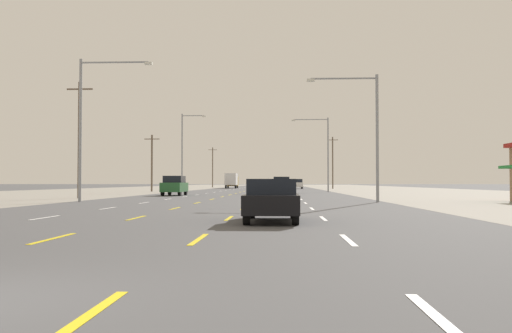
% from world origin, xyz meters
% --- Properties ---
extents(ground_plane, '(572.00, 572.00, 0.00)m').
position_xyz_m(ground_plane, '(0.00, 66.00, 0.00)').
color(ground_plane, '#4C4C4F').
extents(lot_apron_left, '(28.00, 440.00, 0.01)m').
position_xyz_m(lot_apron_left, '(-24.75, 66.00, 0.00)').
color(lot_apron_left, gray).
rests_on(lot_apron_left, ground).
extents(lot_apron_right, '(28.00, 440.00, 0.01)m').
position_xyz_m(lot_apron_right, '(24.75, 66.00, 0.00)').
color(lot_apron_right, gray).
rests_on(lot_apron_right, ground).
extents(lane_markings, '(10.64, 227.60, 0.01)m').
position_xyz_m(lane_markings, '(0.00, 104.50, 0.01)').
color(lane_markings, white).
rests_on(lane_markings, ground).
extents(signal_span_wire, '(25.85, 0.52, 9.89)m').
position_xyz_m(signal_span_wire, '(0.39, 7.01, 5.67)').
color(signal_span_wire, brown).
rests_on(signal_span_wire, ground).
extents(sedan_inner_right_nearest, '(1.80, 4.50, 1.46)m').
position_xyz_m(sedan_inner_right_nearest, '(3.37, 12.94, 0.76)').
color(sedan_inner_right_nearest, black).
rests_on(sedan_inner_right_nearest, ground).
extents(suv_far_left_near, '(1.98, 4.90, 1.98)m').
position_xyz_m(suv_far_left_near, '(-7.08, 48.94, 1.03)').
color(suv_far_left_near, '#235B2D').
rests_on(suv_far_left_near, ground).
extents(suv_inner_right_mid, '(1.98, 4.90, 1.98)m').
position_xyz_m(suv_inner_right_mid, '(3.72, 58.78, 1.03)').
color(suv_inner_right_mid, black).
rests_on(suv_inner_right_mid, ground).
extents(hatchback_center_turn_midfar, '(1.72, 3.90, 1.54)m').
position_xyz_m(hatchback_center_turn_midfar, '(0.11, 92.68, 0.78)').
color(hatchback_center_turn_midfar, '#235B2D').
rests_on(hatchback_center_turn_midfar, ground).
extents(suv_far_right_far, '(1.98, 4.90, 1.98)m').
position_xyz_m(suv_far_right_far, '(7.05, 105.83, 1.03)').
color(suv_far_right_far, white).
rests_on(suv_far_right_far, ground).
extents(box_truck_far_left_farther, '(2.40, 7.20, 3.23)m').
position_xyz_m(box_truck_far_left_farther, '(-7.11, 112.72, 1.84)').
color(box_truck_far_left_farther, '#B28C33').
rests_on(box_truck_far_left_farther, ground).
extents(streetlight_left_row_0, '(5.09, 0.26, 9.87)m').
position_xyz_m(streetlight_left_row_0, '(-9.58, 31.14, 5.82)').
color(streetlight_left_row_0, gray).
rests_on(streetlight_left_row_0, ground).
extents(streetlight_right_row_0, '(4.81, 0.26, 8.61)m').
position_xyz_m(streetlight_right_row_0, '(9.57, 31.14, 5.13)').
color(streetlight_right_row_0, gray).
rests_on(streetlight_right_row_0, ground).
extents(streetlight_left_row_1, '(3.44, 0.26, 10.89)m').
position_xyz_m(streetlight_left_row_1, '(-9.87, 69.82, 6.15)').
color(streetlight_left_row_1, gray).
rests_on(streetlight_left_row_1, ground).
extents(streetlight_right_row_1, '(5.11, 0.26, 10.27)m').
position_xyz_m(streetlight_right_row_1, '(9.60, 69.82, 6.03)').
color(streetlight_right_row_1, gray).
rests_on(streetlight_right_row_1, ground).
extents(utility_pole_left_row_0, '(2.20, 0.26, 9.77)m').
position_xyz_m(utility_pole_left_row_0, '(-13.21, 39.13, 5.08)').
color(utility_pole_left_row_0, brown).
rests_on(utility_pole_left_row_0, ground).
extents(utility_pole_left_row_1, '(2.20, 0.26, 8.15)m').
position_xyz_m(utility_pole_left_row_1, '(-14.89, 71.84, 4.26)').
color(utility_pole_left_row_1, brown).
rests_on(utility_pole_left_row_1, ground).
extents(utility_pole_right_row_2, '(2.20, 0.26, 10.49)m').
position_xyz_m(utility_pole_right_row_2, '(14.08, 105.15, 5.44)').
color(utility_pole_right_row_2, brown).
rests_on(utility_pole_right_row_2, ground).
extents(utility_pole_left_row_3, '(2.20, 0.26, 10.36)m').
position_xyz_m(utility_pole_left_row_3, '(-14.15, 135.57, 5.38)').
color(utility_pole_left_row_3, brown).
rests_on(utility_pole_left_row_3, ground).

